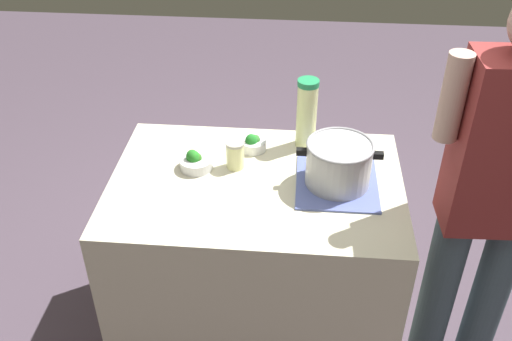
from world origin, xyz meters
TOP-DOWN VIEW (x-y plane):
  - ground_plane at (0.00, 0.00)m, footprint 8.00×8.00m
  - counter_slab at (0.00, 0.00)m, footprint 1.13×0.78m
  - dish_cloth at (0.31, 0.01)m, footprint 0.31×0.35m
  - cooking_pot at (0.31, 0.01)m, footprint 0.32×0.25m
  - lemonade_pitcher at (0.18, 0.28)m, footprint 0.09×0.09m
  - mason_jar at (-0.09, 0.09)m, footprint 0.07×0.07m
  - broccoli_bowl_front at (-0.03, 0.22)m, footprint 0.11×0.11m
  - broccoli_bowl_center at (-0.25, 0.07)m, footprint 0.13×0.13m
  - person_cook at (0.85, -0.11)m, footprint 0.50×0.21m

SIDE VIEW (x-z plane):
  - ground_plane at x=0.00m, z-range 0.00..0.00m
  - counter_slab at x=0.00m, z-range 0.00..0.85m
  - dish_cloth at x=0.31m, z-range 0.85..0.86m
  - broccoli_bowl_front at x=-0.03m, z-range 0.84..0.92m
  - broccoli_bowl_center at x=-0.25m, z-range 0.84..0.92m
  - mason_jar at x=-0.09m, z-range 0.85..0.97m
  - person_cook at x=0.85m, z-range 0.09..1.74m
  - cooking_pot at x=0.31m, z-range 0.86..1.04m
  - lemonade_pitcher at x=0.18m, z-range 0.85..1.15m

